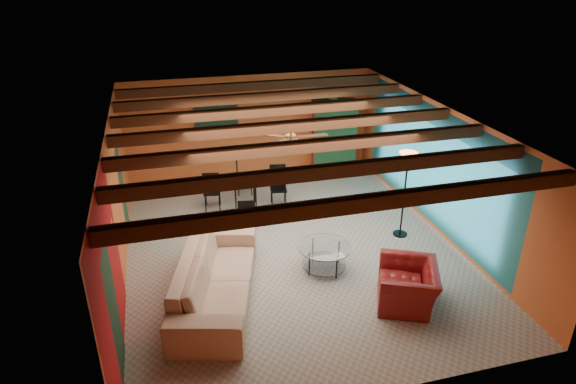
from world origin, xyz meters
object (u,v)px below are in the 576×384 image
object	(u,v)px
coffee_table	(324,258)
dining_table	(245,188)
potted_plant	(334,94)
sofa	(216,278)
floor_lamp	(404,195)
armoire	(332,137)
armchair	(408,285)
vase	(244,165)

from	to	relation	value
coffee_table	dining_table	distance (m)	3.14
potted_plant	dining_table	bearing A→B (deg)	-148.57
dining_table	potted_plant	xyz separation A→B (m)	(2.75, 1.68, 1.65)
sofa	dining_table	size ratio (longest dim) A/B	1.58
floor_lamp	armoire	bearing A→B (deg)	93.02
sofa	floor_lamp	bearing A→B (deg)	-58.14
armoire	floor_lamp	size ratio (longest dim) A/B	1.01
coffee_table	armoire	distance (m)	5.04
armchair	coffee_table	xyz separation A→B (m)	(-1.04, 1.33, -0.10)
sofa	dining_table	xyz separation A→B (m)	(1.15, 3.36, 0.06)
dining_table	vase	distance (m)	0.58
armchair	dining_table	distance (m)	4.74
floor_lamp	potted_plant	world-z (taller)	potted_plant
floor_lamp	vase	bearing A→B (deg)	143.80
armchair	floor_lamp	distance (m)	2.43
dining_table	sofa	bearing A→B (deg)	-108.84
armoire	floor_lamp	xyz separation A→B (m)	(0.20, -3.84, -0.01)
dining_table	vase	size ratio (longest dim) A/B	11.00
potted_plant	vase	bearing A→B (deg)	-148.57
armchair	potted_plant	distance (m)	6.29
armchair	armoire	size ratio (longest dim) A/B	0.58
armoire	vase	distance (m)	3.22
floor_lamp	vase	xyz separation A→B (m)	(-2.95, 2.16, 0.14)
armchair	floor_lamp	size ratio (longest dim) A/B	0.58
coffee_table	potted_plant	distance (m)	5.34
coffee_table	floor_lamp	size ratio (longest dim) A/B	0.53
armchair	floor_lamp	xyz separation A→B (m)	(0.97, 2.15, 0.58)
armchair	vase	distance (m)	4.80
sofa	coffee_table	world-z (taller)	sofa
coffee_table	armoire	xyz separation A→B (m)	(1.80, 4.66, 0.70)
dining_table	floor_lamp	xyz separation A→B (m)	(2.95, -2.16, 0.45)
coffee_table	armchair	bearing A→B (deg)	-52.01
sofa	armoire	distance (m)	6.39
armchair	dining_table	bearing A→B (deg)	-130.79
sofa	potted_plant	world-z (taller)	potted_plant
armoire	vase	size ratio (longest dim) A/B	10.98
armchair	armoire	xyz separation A→B (m)	(0.77, 5.99, 0.59)
dining_table	potted_plant	size ratio (longest dim) A/B	4.03
floor_lamp	potted_plant	bearing A→B (deg)	93.02
coffee_table	floor_lamp	bearing A→B (deg)	22.36
armoire	coffee_table	bearing A→B (deg)	-97.84
armoire	potted_plant	xyz separation A→B (m)	(0.00, 0.00, 1.19)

